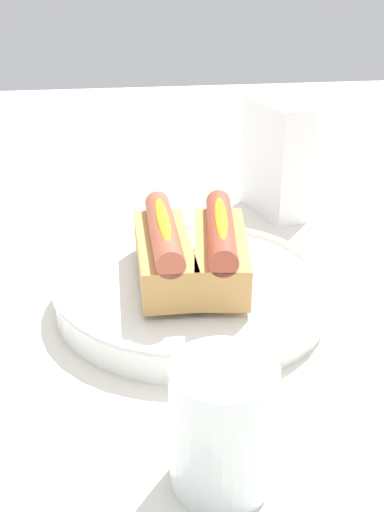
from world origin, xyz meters
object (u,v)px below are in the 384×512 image
napkin_box (275,160)px  hotdog_front (164,249)px  serving_bowl (192,288)px  hotdog_back (220,248)px  water_glass (222,432)px

napkin_box → hotdog_front: bearing=-52.0°
serving_bowl → napkin_box: bearing=147.1°
hotdog_front → hotdog_back: size_ratio=0.97×
serving_bowl → hotdog_back: 0.05m
napkin_box → serving_bowl: bearing=-47.1°
water_glass → napkin_box: (-0.46, 0.16, 0.04)m
hotdog_back → napkin_box: size_ratio=1.04×
hotdog_front → napkin_box: size_ratio=1.01×
hotdog_front → water_glass: 0.23m
hotdog_back → napkin_box: napkin_box is taller
serving_bowl → hotdog_back: (0.00, 0.03, 0.04)m
hotdog_back → water_glass: size_ratio=1.73×
serving_bowl → hotdog_front: size_ratio=1.81×
serving_bowl → water_glass: water_glass is taller
hotdog_front → water_glass: bearing=2.9°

